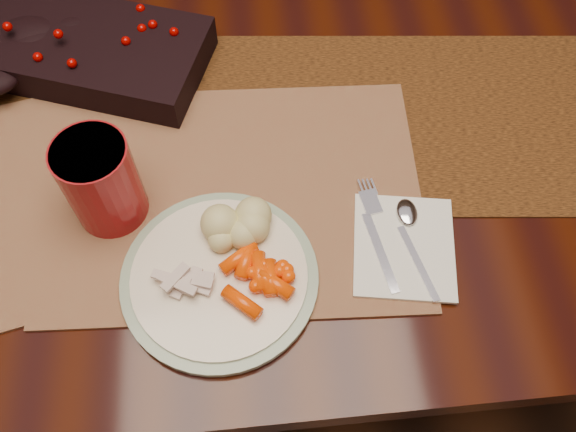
{
  "coord_description": "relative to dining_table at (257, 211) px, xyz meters",
  "views": [
    {
      "loc": [
        0.0,
        -0.64,
        1.45
      ],
      "look_at": [
        0.04,
        -0.26,
        0.8
      ],
      "focal_mm": 38.0,
      "sensor_mm": 36.0,
      "label": 1
    }
  ],
  "objects": [
    {
      "name": "mashed_potatoes",
      "position": [
        -0.03,
        -0.27,
        0.42
      ],
      "size": [
        0.1,
        0.09,
        0.05
      ],
      "primitive_type": null,
      "rotation": [
        0.0,
        0.0,
        -0.26
      ],
      "color": "tan",
      "rests_on": "dinner_plate"
    },
    {
      "name": "placemat_main",
      "position": [
        -0.03,
        -0.19,
        0.38
      ],
      "size": [
        0.52,
        0.39,
        0.0
      ],
      "primitive_type": "cube",
      "rotation": [
        0.0,
        0.0,
        -0.05
      ],
      "color": "brown",
      "rests_on": "dining_table"
    },
    {
      "name": "spoon",
      "position": [
        0.2,
        -0.3,
        0.39
      ],
      "size": [
        0.06,
        0.14,
        0.0
      ],
      "primitive_type": null,
      "rotation": [
        0.0,
        0.0,
        0.23
      ],
      "color": "#BBBAC3",
      "rests_on": "napkin"
    },
    {
      "name": "dining_table",
      "position": [
        0.0,
        0.0,
        0.0
      ],
      "size": [
        1.8,
        1.0,
        0.75
      ],
      "primitive_type": "cube",
      "color": "black",
      "rests_on": "floor"
    },
    {
      "name": "floor",
      "position": [
        0.0,
        0.0,
        -0.38
      ],
      "size": [
        5.0,
        5.0,
        0.0
      ],
      "primitive_type": "plane",
      "color": "black",
      "rests_on": "ground"
    },
    {
      "name": "fork",
      "position": [
        0.15,
        -0.29,
        0.39
      ],
      "size": [
        0.05,
        0.15,
        0.0
      ],
      "primitive_type": null,
      "rotation": [
        0.0,
        0.0,
        0.16
      ],
      "color": "silver",
      "rests_on": "napkin"
    },
    {
      "name": "baby_carrots",
      "position": [
        0.01,
        -0.33,
        0.4
      ],
      "size": [
        0.12,
        0.1,
        0.02
      ],
      "primitive_type": null,
      "rotation": [
        0.0,
        0.0,
        -0.01
      ],
      "color": "#F74000",
      "rests_on": "dinner_plate"
    },
    {
      "name": "turkey_shreds",
      "position": [
        -0.09,
        -0.33,
        0.4
      ],
      "size": [
        0.09,
        0.09,
        0.02
      ],
      "primitive_type": null,
      "rotation": [
        0.0,
        0.0,
        0.31
      ],
      "color": "tan",
      "rests_on": "dinner_plate"
    },
    {
      "name": "red_cup",
      "position": [
        -0.19,
        -0.2,
        0.44
      ],
      "size": [
        0.1,
        0.1,
        0.13
      ],
      "primitive_type": "cylinder",
      "rotation": [
        0.0,
        0.0,
        -0.04
      ],
      "color": "maroon",
      "rests_on": "placemat_main"
    },
    {
      "name": "dinner_plate",
      "position": [
        -0.05,
        -0.32,
        0.39
      ],
      "size": [
        0.3,
        0.3,
        0.01
      ],
      "primitive_type": "cylinder",
      "rotation": [
        0.0,
        0.0,
        -0.23
      ],
      "color": "beige",
      "rests_on": "placemat_main"
    },
    {
      "name": "centerpiece",
      "position": [
        -0.23,
        0.07,
        0.41
      ],
      "size": [
        0.39,
        0.29,
        0.07
      ],
      "primitive_type": null,
      "rotation": [
        0.0,
        0.0,
        -0.35
      ],
      "color": "black",
      "rests_on": "table_runner"
    },
    {
      "name": "table_runner",
      "position": [
        -0.05,
        -0.06,
        0.38
      ],
      "size": [
        1.65,
        0.49,
        0.0
      ],
      "primitive_type": "cube",
      "rotation": [
        0.0,
        0.0,
        -0.1
      ],
      "color": "black",
      "rests_on": "dining_table"
    },
    {
      "name": "napkin",
      "position": [
        0.18,
        -0.3,
        0.38
      ],
      "size": [
        0.15,
        0.17,
        0.01
      ],
      "primitive_type": "cube",
      "rotation": [
        0.0,
        0.0,
        -0.17
      ],
      "color": "white",
      "rests_on": "placemat_main"
    }
  ]
}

